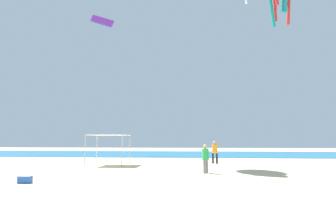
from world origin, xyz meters
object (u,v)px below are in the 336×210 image
object	(u,v)px
kite_parafoil_purple	(102,21)
person_central	(215,150)
person_near_tent	(205,156)
canopy_tent	(109,136)
cooler_box	(25,179)

from	to	relation	value
kite_parafoil_purple	person_central	bearing A→B (deg)	-41.46
person_central	kite_parafoil_purple	distance (m)	30.23
person_central	person_near_tent	bearing A→B (deg)	94.50
person_near_tent	person_central	world-z (taller)	person_central
person_near_tent	canopy_tent	bearing A→B (deg)	88.14
person_central	cooler_box	bearing A→B (deg)	63.85
canopy_tent	person_central	bearing A→B (deg)	15.79
canopy_tent	person_central	size ratio (longest dim) A/B	1.54
person_central	cooler_box	distance (m)	15.28
canopy_tent	cooler_box	distance (m)	9.57
person_near_tent	person_central	bearing A→B (deg)	20.66
canopy_tent	person_central	world-z (taller)	canopy_tent
cooler_box	canopy_tent	bearing A→B (deg)	83.01
person_central	canopy_tent	bearing A→B (deg)	29.48
canopy_tent	kite_parafoil_purple	bearing A→B (deg)	111.28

